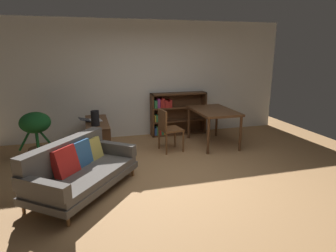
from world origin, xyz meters
The scene contains 10 objects.
ground_plane centered at (0.00, 0.00, 0.00)m, with size 8.16×8.16×0.00m, color #A87A4C.
back_wall_panel centered at (0.00, 2.70, 1.35)m, with size 6.80×0.10×2.70m, color silver.
fabric_couch centered at (-1.59, 0.02, 0.36)m, with size 1.72×1.86×0.76m.
media_console centered at (-1.24, 1.75, 0.31)m, with size 0.44×1.28×0.63m.
open_laptop centered at (-1.34, 1.83, 0.65)m, with size 0.48×0.36×0.08m.
desk_speaker centered at (-1.28, 1.40, 0.78)m, with size 0.16×0.16×0.29m.
potted_floor_plant centered at (-2.35, 1.49, 0.61)m, with size 0.60×0.55×0.94m.
dining_table centered at (1.22, 1.52, 0.69)m, with size 0.81×1.25×0.78m.
dining_chair_near centered at (0.14, 1.36, 0.50)m, with size 0.47×0.48×0.88m.
bookshelf centered at (0.63, 2.53, 0.51)m, with size 1.36×0.29×1.03m.
Camera 1 is at (-1.42, -4.16, 2.04)m, focal length 31.22 mm.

